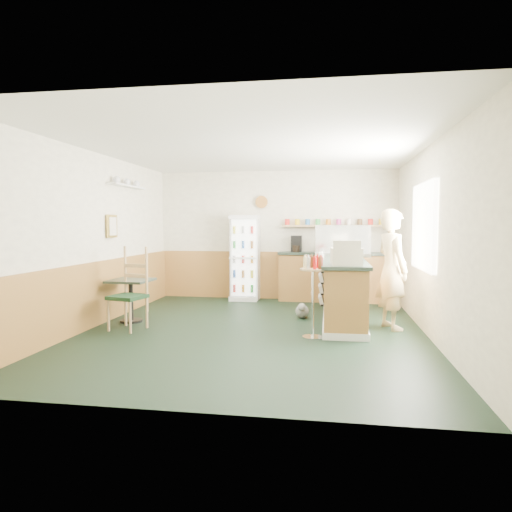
% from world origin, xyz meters
% --- Properties ---
extents(ground, '(6.00, 6.00, 0.00)m').
position_xyz_m(ground, '(0.00, 0.00, 0.00)').
color(ground, black).
rests_on(ground, ground).
extents(room_envelope, '(5.04, 6.02, 2.72)m').
position_xyz_m(room_envelope, '(-0.23, 0.73, 1.52)').
color(room_envelope, '#F2EBCE').
rests_on(room_envelope, ground).
extents(service_counter, '(0.68, 3.01, 1.01)m').
position_xyz_m(service_counter, '(1.35, 1.07, 0.46)').
color(service_counter, '#A66D35').
rests_on(service_counter, ground).
extents(back_counter, '(2.24, 0.42, 1.69)m').
position_xyz_m(back_counter, '(1.19, 2.80, 0.55)').
color(back_counter, '#A66D35').
rests_on(back_counter, ground).
extents(drinks_fridge, '(0.58, 0.52, 1.77)m').
position_xyz_m(drinks_fridge, '(-0.62, 2.74, 0.88)').
color(drinks_fridge, white).
rests_on(drinks_fridge, ground).
extents(display_case, '(0.97, 0.51, 0.55)m').
position_xyz_m(display_case, '(1.35, 1.68, 1.28)').
color(display_case, silver).
rests_on(display_case, service_counter).
extents(cash_register, '(0.44, 0.46, 0.24)m').
position_xyz_m(cash_register, '(1.35, -0.09, 1.13)').
color(cash_register, beige).
rests_on(cash_register, service_counter).
extents(shopkeeper, '(0.63, 0.72, 1.81)m').
position_xyz_m(shopkeeper, '(2.05, 0.45, 0.91)').
color(shopkeeper, tan).
rests_on(shopkeeper, ground).
extents(condiment_stand, '(0.36, 0.36, 1.13)m').
position_xyz_m(condiment_stand, '(0.89, -0.29, 0.76)').
color(condiment_stand, silver).
rests_on(condiment_stand, ground).
extents(newspaper_rack, '(0.09, 0.44, 0.89)m').
position_xyz_m(newspaper_rack, '(0.99, 1.11, 0.67)').
color(newspaper_rack, black).
rests_on(newspaper_rack, ground).
extents(cafe_table, '(0.65, 0.65, 0.69)m').
position_xyz_m(cafe_table, '(-2.05, 0.30, 0.49)').
color(cafe_table, black).
rests_on(cafe_table, ground).
extents(cafe_chair, '(0.56, 0.56, 1.24)m').
position_xyz_m(cafe_chair, '(-1.86, -0.13, 0.65)').
color(cafe_chair, black).
rests_on(cafe_chair, ground).
extents(dog_doorstop, '(0.22, 0.29, 0.27)m').
position_xyz_m(dog_doorstop, '(0.67, 1.02, 0.13)').
color(dog_doorstop, gray).
rests_on(dog_doorstop, ground).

